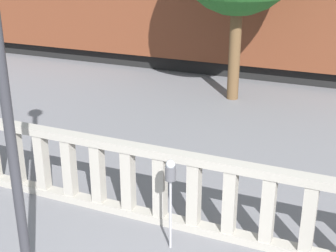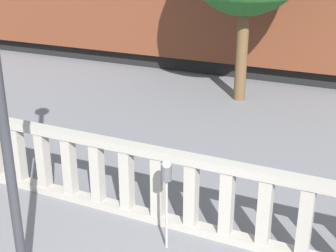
{
  "view_description": "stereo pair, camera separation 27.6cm",
  "coord_description": "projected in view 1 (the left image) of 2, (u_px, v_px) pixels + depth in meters",
  "views": [
    {
      "loc": [
        1.7,
        -3.28,
        4.5
      ],
      "look_at": [
        -1.51,
        4.08,
        1.39
      ],
      "focal_mm": 50.0,
      "sensor_mm": 36.0,
      "label": 1
    },
    {
      "loc": [
        1.95,
        -3.17,
        4.5
      ],
      "look_at": [
        -1.51,
        4.08,
        1.39
      ],
      "focal_mm": 50.0,
      "sensor_mm": 36.0,
      "label": 2
    }
  ],
  "objects": [
    {
      "name": "balustrade",
      "position": [
        230.0,
        201.0,
        7.45
      ],
      "size": [
        12.04,
        0.24,
        1.38
      ],
      "color": "#9E998E",
      "rests_on": "ground"
    },
    {
      "name": "parking_meter",
      "position": [
        170.0,
        178.0,
        7.02
      ],
      "size": [
        0.17,
        0.17,
        1.54
      ],
      "color": "#99999E",
      "rests_on": "ground"
    },
    {
      "name": "train_near",
      "position": [
        186.0,
        15.0,
        18.3
      ],
      "size": [
        24.82,
        3.17,
        4.36
      ],
      "color": "black",
      "rests_on": "ground"
    }
  ]
}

